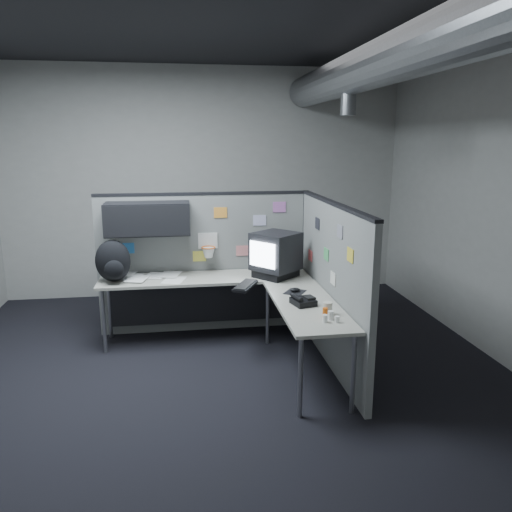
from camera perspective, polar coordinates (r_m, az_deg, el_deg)
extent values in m
cube|color=black|center=(4.89, -3.79, -13.76)|extent=(5.60, 5.60, 0.01)
cube|color=black|center=(4.48, -4.48, 26.04)|extent=(5.60, 5.60, 0.01)
cube|color=#9E9E99|center=(7.19, -5.91, 8.23)|extent=(5.60, 0.01, 3.20)
cube|color=#9E9E99|center=(1.69, 3.56, -7.71)|extent=(5.60, 0.01, 3.20)
cube|color=#9E9E99|center=(5.40, 27.23, 5.27)|extent=(0.01, 5.60, 3.20)
cylinder|color=slate|center=(4.73, 14.00, 20.63)|extent=(0.40, 5.49, 0.40)
cylinder|color=slate|center=(5.45, 10.52, 17.10)|extent=(0.16, 0.16, 0.30)
cube|color=slate|center=(5.82, -5.83, -0.88)|extent=(2.43, 0.06, 1.60)
cube|color=black|center=(5.68, -6.02, 7.12)|extent=(2.43, 0.07, 0.03)
cube|color=black|center=(5.99, 5.55, -0.48)|extent=(0.07, 0.07, 1.60)
cube|color=black|center=(5.52, -12.27, 4.20)|extent=(0.90, 0.35, 0.35)
cube|color=black|center=(5.35, -12.38, 3.92)|extent=(0.90, 0.02, 0.33)
cube|color=silver|center=(5.73, -5.53, 1.75)|extent=(0.22, 0.02, 0.18)
torus|color=#D85914|center=(5.65, -5.46, 0.98)|extent=(0.16, 0.16, 0.01)
cone|color=white|center=(5.66, -5.45, 0.39)|extent=(0.14, 0.14, 0.11)
cube|color=#337FCC|center=(5.77, -14.48, 0.87)|extent=(0.15, 0.01, 0.12)
cube|color=orange|center=(5.69, -4.09, 4.97)|extent=(0.15, 0.01, 0.12)
cube|color=#D87F7F|center=(5.79, -1.55, 0.63)|extent=(0.15, 0.01, 0.12)
cube|color=silver|center=(5.75, 0.41, 4.09)|extent=(0.15, 0.01, 0.12)
cube|color=#B266B2|center=(5.77, 2.68, 5.61)|extent=(0.15, 0.01, 0.12)
cube|color=#E5D84C|center=(5.76, -6.48, -0.02)|extent=(0.15, 0.01, 0.12)
cube|color=slate|center=(4.98, 8.57, -3.37)|extent=(0.06, 2.23, 1.60)
cube|color=black|center=(4.82, 8.90, 5.97)|extent=(0.07, 2.23, 0.03)
cube|color=#26262D|center=(5.26, 7.03, 3.70)|extent=(0.01, 0.15, 0.12)
cube|color=#4CB266|center=(4.98, 8.02, 0.20)|extent=(0.01, 0.15, 0.12)
cube|color=gray|center=(4.54, 9.56, 2.78)|extent=(0.01, 0.15, 0.12)
cube|color=#CC4C4C|center=(5.57, 6.23, 0.06)|extent=(0.01, 0.15, 0.12)
cube|color=gold|center=(4.30, 10.71, 0.09)|extent=(0.01, 0.15, 0.12)
cube|color=silver|center=(4.79, 8.79, -2.56)|extent=(0.01, 0.15, 0.12)
cube|color=#A1A092|center=(5.54, -5.80, -2.53)|extent=(2.30, 0.56, 0.03)
cube|color=#A1A092|center=(4.66, 5.80, -5.56)|extent=(0.56, 1.55, 0.03)
cube|color=black|center=(5.84, -5.84, -4.94)|extent=(2.18, 0.02, 0.55)
cylinder|color=gray|center=(5.50, -16.99, -7.17)|extent=(0.04, 0.04, 0.70)
cylinder|color=gray|center=(5.91, -16.40, -5.71)|extent=(0.04, 0.04, 0.70)
cylinder|color=gray|center=(5.51, 1.32, -6.54)|extent=(0.04, 0.04, 0.70)
cylinder|color=gray|center=(4.12, 5.10, -13.65)|extent=(0.04, 0.04, 0.70)
cylinder|color=gray|center=(4.24, 11.05, -13.06)|extent=(0.04, 0.04, 0.70)
cube|color=black|center=(5.51, 2.26, -1.94)|extent=(0.54, 0.54, 0.08)
cube|color=black|center=(5.45, 2.28, 0.55)|extent=(0.61, 0.61, 0.41)
cube|color=#D1E4F9|center=(5.28, 0.72, 0.14)|extent=(0.23, 0.26, 0.27)
cube|color=black|center=(5.12, -1.23, -3.45)|extent=(0.32, 0.44, 0.03)
cube|color=black|center=(5.11, -1.23, -3.25)|extent=(0.28, 0.40, 0.01)
cube|color=black|center=(4.97, 4.48, -4.13)|extent=(0.26, 0.27, 0.01)
ellipsoid|color=black|center=(4.96, 4.48, -3.88)|extent=(0.11, 0.09, 0.04)
cube|color=black|center=(4.60, 5.42, -5.22)|extent=(0.23, 0.25, 0.06)
cylinder|color=black|center=(4.57, 4.66, -4.71)|extent=(0.09, 0.19, 0.04)
cube|color=black|center=(4.61, 6.09, -4.73)|extent=(0.11, 0.13, 0.02)
cylinder|color=silver|center=(4.26, 8.53, -6.71)|extent=(0.05, 0.05, 0.08)
cylinder|color=silver|center=(4.19, 7.90, -7.09)|extent=(0.04, 0.04, 0.06)
cylinder|color=silver|center=(4.20, 9.26, -7.16)|extent=(0.04, 0.04, 0.05)
cylinder|color=#D85914|center=(4.29, 7.90, -6.44)|extent=(0.04, 0.04, 0.09)
cylinder|color=beige|center=(4.37, 8.18, -5.94)|extent=(0.10, 0.10, 0.11)
cube|color=white|center=(5.45, -9.37, -2.73)|extent=(0.28, 0.34, 0.00)
cube|color=white|center=(5.65, -11.39, -2.19)|extent=(0.28, 0.34, 0.00)
cube|color=white|center=(5.64, -14.11, -2.33)|extent=(0.28, 0.34, 0.00)
cube|color=white|center=(5.65, -9.80, -2.06)|extent=(0.28, 0.34, 0.00)
cube|color=white|center=(5.54, -13.43, -2.53)|extent=(0.28, 0.34, 0.00)
cube|color=white|center=(5.78, -14.63, -1.90)|extent=(0.28, 0.34, 0.00)
ellipsoid|color=black|center=(5.49, -16.03, -0.53)|extent=(0.41, 0.32, 0.45)
ellipsoid|color=black|center=(5.35, -15.90, -1.54)|extent=(0.22, 0.14, 0.20)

